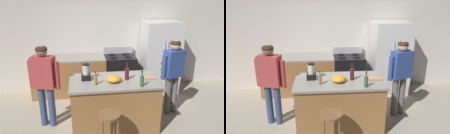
# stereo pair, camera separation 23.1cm
# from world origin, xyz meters

# --- Properties ---
(ground_plane) EXTENTS (14.00, 14.00, 0.00)m
(ground_plane) POSITION_xyz_m (0.00, 0.00, 0.00)
(ground_plane) COLOR #B2A893
(back_wall) EXTENTS (8.00, 0.10, 2.70)m
(back_wall) POSITION_xyz_m (0.00, 1.95, 1.35)
(back_wall) COLOR silver
(back_wall) RESTS_ON ground_plane
(kitchen_island) EXTENTS (1.62, 0.89, 0.96)m
(kitchen_island) POSITION_xyz_m (0.00, 0.00, 0.48)
(kitchen_island) COLOR #9E6B3D
(kitchen_island) RESTS_ON ground_plane
(back_counter_run) EXTENTS (2.00, 0.64, 0.96)m
(back_counter_run) POSITION_xyz_m (-0.80, 1.55, 0.48)
(back_counter_run) COLOR #9E6B3D
(back_counter_run) RESTS_ON ground_plane
(refrigerator) EXTENTS (0.90, 0.73, 1.81)m
(refrigerator) POSITION_xyz_m (1.41, 1.50, 0.90)
(refrigerator) COLOR silver
(refrigerator) RESTS_ON ground_plane
(stove_range) EXTENTS (0.76, 0.65, 1.14)m
(stove_range) POSITION_xyz_m (0.37, 1.52, 0.49)
(stove_range) COLOR black
(stove_range) RESTS_ON ground_plane
(person_by_island_left) EXTENTS (0.59, 0.32, 1.59)m
(person_by_island_left) POSITION_xyz_m (-1.26, 0.20, 0.96)
(person_by_island_left) COLOR #384C7A
(person_by_island_left) RESTS_ON ground_plane
(person_by_sink_right) EXTENTS (0.59, 0.34, 1.59)m
(person_by_sink_right) POSITION_xyz_m (1.26, 0.33, 0.96)
(person_by_sink_right) COLOR #66605B
(person_by_sink_right) RESTS_ON ground_plane
(bar_stool) EXTENTS (0.36, 0.36, 0.71)m
(bar_stool) POSITION_xyz_m (-0.19, -0.73, 0.55)
(bar_stool) COLOR brown
(bar_stool) RESTS_ON ground_plane
(blender_appliance) EXTENTS (0.17, 0.17, 0.31)m
(blender_appliance) POSITION_xyz_m (-0.51, 0.10, 1.08)
(blender_appliance) COLOR black
(blender_appliance) RESTS_ON kitchen_island
(bottle_olive_oil) EXTENTS (0.07, 0.07, 0.28)m
(bottle_olive_oil) POSITION_xyz_m (0.42, -0.33, 1.06)
(bottle_olive_oil) COLOR #2D6638
(bottle_olive_oil) RESTS_ON kitchen_island
(bottle_vinegar) EXTENTS (0.06, 0.06, 0.24)m
(bottle_vinegar) POSITION_xyz_m (-0.35, -0.15, 1.04)
(bottle_vinegar) COLOR olive
(bottle_vinegar) RESTS_ON kitchen_island
(bottle_wine) EXTENTS (0.08, 0.08, 0.32)m
(bottle_wine) POSITION_xyz_m (0.23, 0.00, 1.07)
(bottle_wine) COLOR #471923
(bottle_wine) RESTS_ON kitchen_island
(mixing_bowl) EXTENTS (0.26, 0.26, 0.12)m
(mixing_bowl) POSITION_xyz_m (-0.02, -0.08, 1.01)
(mixing_bowl) COLOR orange
(mixing_bowl) RESTS_ON kitchen_island
(cutting_board) EXTENTS (0.30, 0.20, 0.02)m
(cutting_board) POSITION_xyz_m (0.63, 0.02, 0.97)
(cutting_board) COLOR #B7844C
(cutting_board) RESTS_ON kitchen_island
(chef_knife) EXTENTS (0.22, 0.07, 0.01)m
(chef_knife) POSITION_xyz_m (0.65, 0.02, 0.98)
(chef_knife) COLOR #B7BABF
(chef_knife) RESTS_ON cutting_board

